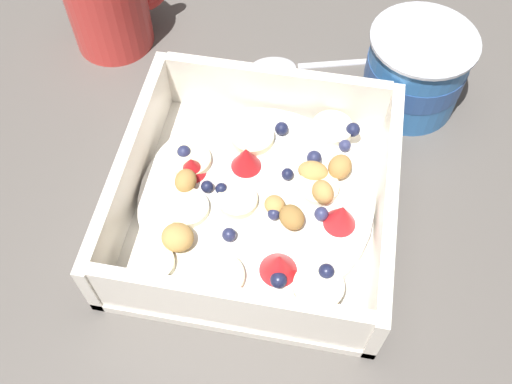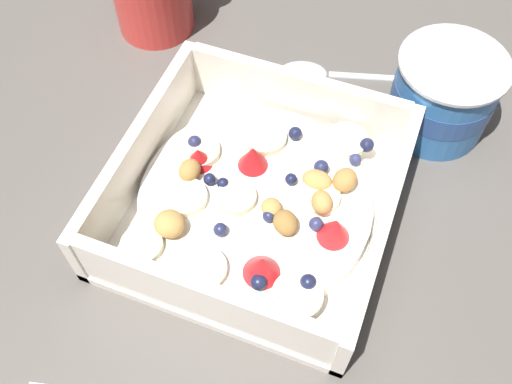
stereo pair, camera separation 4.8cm
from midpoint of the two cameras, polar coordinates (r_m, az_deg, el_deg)
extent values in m
plane|color=#56514C|center=(0.50, 1.18, -1.74)|extent=(2.40, 2.40, 0.00)
cube|color=white|center=(0.50, 2.73, -1.76)|extent=(0.22, 0.22, 0.01)
cube|color=white|center=(0.50, -8.50, 3.55)|extent=(0.22, 0.01, 0.07)
cube|color=white|center=(0.47, 14.97, -3.90)|extent=(0.22, 0.01, 0.07)
cube|color=white|center=(0.54, 6.62, 8.76)|extent=(0.01, 0.20, 0.07)
cube|color=white|center=(0.43, -1.86, -11.09)|extent=(0.01, 0.20, 0.07)
cylinder|color=white|center=(0.49, 2.79, -1.03)|extent=(0.20, 0.20, 0.01)
cylinder|color=beige|center=(0.50, -2.93, 3.85)|extent=(0.05, 0.05, 0.01)
cylinder|color=#F7EFC6|center=(0.48, -4.00, -0.74)|extent=(0.05, 0.05, 0.01)
cylinder|color=#F4EAB7|center=(0.46, -8.22, -5.44)|extent=(0.04, 0.04, 0.01)
cylinder|color=#F7EFC6|center=(0.44, 7.21, -10.30)|extent=(0.05, 0.05, 0.01)
cylinder|color=beige|center=(0.45, -2.38, -7.74)|extent=(0.05, 0.05, 0.01)
cylinder|color=beige|center=(0.51, 4.02, 5.05)|extent=(0.05, 0.05, 0.01)
cylinder|color=#F7EFC6|center=(0.52, 11.44, 4.77)|extent=(0.05, 0.05, 0.01)
cylinder|color=beige|center=(0.48, 0.38, -0.57)|extent=(0.04, 0.04, 0.01)
cylinder|color=#F7EFC6|center=(0.48, 9.03, -0.70)|extent=(0.05, 0.05, 0.01)
cone|color=red|center=(0.46, 10.67, -3.77)|extent=(0.04, 0.04, 0.03)
cone|color=red|center=(0.49, 2.33, 3.32)|extent=(0.03, 0.03, 0.02)
cone|color=red|center=(0.44, 3.70, -7.49)|extent=(0.04, 0.04, 0.02)
cone|color=red|center=(0.49, -2.91, 3.28)|extent=(0.03, 0.03, 0.02)
sphere|color=navy|center=(0.51, 12.35, 2.92)|extent=(0.01, 0.01, 0.01)
sphere|color=#191E3D|center=(0.52, 13.41, 4.30)|extent=(0.01, 0.01, 0.01)
sphere|color=navy|center=(0.47, 8.82, -3.34)|extent=(0.01, 0.01, 0.01)
sphere|color=#23284C|center=(0.47, 4.19, -2.61)|extent=(0.01, 0.01, 0.01)
sphere|color=#23284C|center=(0.51, -3.36, 4.69)|extent=(0.01, 0.01, 0.01)
sphere|color=#191E3D|center=(0.44, 8.24, -8.98)|extent=(0.01, 0.01, 0.01)
sphere|color=#23284C|center=(0.50, 9.14, 2.21)|extent=(0.01, 0.01, 0.01)
sphere|color=#191E3D|center=(0.49, 6.25, 1.04)|extent=(0.01, 0.01, 0.01)
sphere|color=#23284C|center=(0.46, -0.14, -4.07)|extent=(0.01, 0.01, 0.01)
sphere|color=#191E3D|center=(0.48, -0.34, 0.81)|extent=(0.01, 0.01, 0.01)
sphere|color=#191E3D|center=(0.52, 6.52, 5.55)|extent=(0.01, 0.01, 0.01)
sphere|color=#191E3D|center=(0.44, 3.41, -9.07)|extent=(0.01, 0.01, 0.01)
sphere|color=#191E3D|center=(0.48, -1.86, 0.88)|extent=(0.01, 0.01, 0.01)
ellipsoid|color=#AD7F42|center=(0.48, -3.92, 1.58)|extent=(0.02, 0.02, 0.02)
ellipsoid|color=olive|center=(0.46, 5.85, -3.23)|extent=(0.03, 0.03, 0.02)
ellipsoid|color=tan|center=(0.47, 9.33, -1.27)|extent=(0.03, 0.03, 0.02)
ellipsoid|color=#AD7F42|center=(0.49, 11.46, 0.95)|extent=(0.03, 0.03, 0.02)
ellipsoid|color=tan|center=(0.46, -5.53, -3.36)|extent=(0.03, 0.03, 0.02)
ellipsoid|color=tan|center=(0.49, 8.79, 0.94)|extent=(0.02, 0.03, 0.01)
ellipsoid|color=tan|center=(0.47, 4.42, -1.74)|extent=(0.02, 0.02, 0.01)
ellipsoid|color=silver|center=(0.60, 7.17, 11.61)|extent=(0.04, 0.05, 0.01)
cylinder|color=silver|center=(0.62, 15.34, 10.73)|extent=(0.04, 0.12, 0.01)
cylinder|color=#3370B7|center=(0.56, 20.16, 8.65)|extent=(0.09, 0.09, 0.08)
cylinder|color=#2D5193|center=(0.56, 20.28, 8.91)|extent=(0.09, 0.09, 0.02)
cylinder|color=#B7BCC6|center=(0.54, 21.43, 11.43)|extent=(0.10, 0.10, 0.00)
camera|label=1|loc=(0.02, -87.13, 4.47)|focal=40.88mm
camera|label=2|loc=(0.02, 92.87, -4.47)|focal=40.88mm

